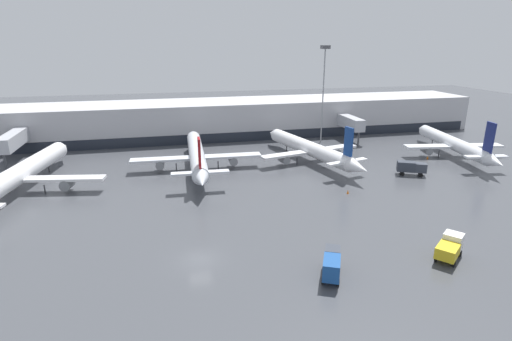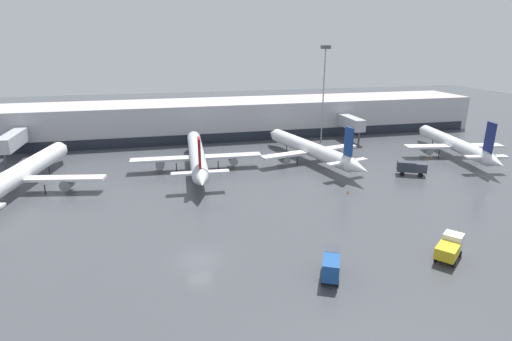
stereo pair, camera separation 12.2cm
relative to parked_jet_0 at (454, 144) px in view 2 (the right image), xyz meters
name	(u,v)px [view 2 (the right image)]	position (x,y,z in m)	size (l,w,h in m)	color
ground_plane	(199,259)	(-57.01, -30.15, -2.82)	(320.00, 320.00, 0.00)	#424449
terminal_building	(175,120)	(-57.01, 31.73, 1.67)	(160.00, 29.07, 9.00)	#B2B2B7
parked_jet_0	(454,144)	(0.00, 0.00, 0.00)	(21.04, 32.32, 9.58)	silver
parked_jet_2	(311,149)	(-31.04, 3.60, -0.12)	(22.11, 33.83, 9.32)	white
parked_jet_3	(197,155)	(-54.11, 3.58, 0.05)	(24.86, 35.36, 8.99)	silver
parked_jet_4	(17,176)	(-83.60, -2.05, 0.03)	(27.82, 39.08, 9.55)	white
service_truck_0	(450,247)	(-29.40, -36.38, -1.37)	(4.88, 4.46, 2.59)	gold
service_truck_1	(411,167)	(-16.01, -8.84, -1.28)	(5.37, 3.87, 2.51)	#2D333D
service_truck_2	(331,264)	(-43.95, -36.86, -1.22)	(3.57, 5.00, 2.60)	#19478C
traffic_cone_0	(428,157)	(-6.32, -0.38, -2.45)	(0.41, 0.41, 0.76)	orange
traffic_cone_1	(348,192)	(-31.53, -15.01, -2.49)	(0.37, 0.37, 0.68)	orange
apron_light_mast_3	(325,69)	(-22.76, 18.21, 14.62)	(1.80, 1.80, 22.77)	gray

